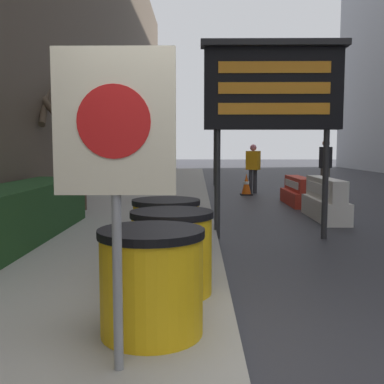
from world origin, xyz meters
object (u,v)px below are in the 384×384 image
object	(u,v)px
jersey_barrier_white	(325,201)
jersey_barrier_red_striped	(299,192)
barrel_drum_middle	(172,252)
warning_sign	(115,144)
traffic_cone_near	(246,185)
pedestrian_passerby	(326,162)
barrel_drum_back	(166,233)
message_board	(273,89)
barrel_drum_foreground	(152,281)
pedestrian_worker	(253,165)
traffic_light_near_curb	(215,125)

from	to	relation	value
jersey_barrier_white	jersey_barrier_red_striped	size ratio (longest dim) A/B	1.03
barrel_drum_middle	warning_sign	bearing A→B (deg)	-99.25
traffic_cone_near	pedestrian_passerby	distance (m)	2.77
traffic_cone_near	barrel_drum_back	bearing A→B (deg)	-101.61
message_board	jersey_barrier_red_striped	size ratio (longest dim) A/B	1.59
barrel_drum_foreground	message_board	bearing A→B (deg)	69.80
message_board	pedestrian_worker	xyz separation A→B (m)	(0.65, 7.81, -1.52)
barrel_drum_middle	jersey_barrier_white	xyz separation A→B (m)	(3.01, 5.50, -0.16)
message_board	jersey_barrier_white	xyz separation A→B (m)	(1.52, 2.14, -2.11)
barrel_drum_middle	traffic_light_near_curb	xyz separation A→B (m)	(0.96, 14.36, 1.93)
barrel_drum_back	pedestrian_passerby	xyz separation A→B (m)	(4.63, 9.87, 0.53)
barrel_drum_foreground	barrel_drum_middle	world-z (taller)	same
message_board	jersey_barrier_red_striped	world-z (taller)	message_board
warning_sign	message_board	xyz separation A→B (m)	(1.74, 4.87, 0.95)
pedestrian_worker	pedestrian_passerby	world-z (taller)	pedestrian_passerby
barrel_drum_back	traffic_cone_near	size ratio (longest dim) A/B	1.12
message_board	traffic_cone_near	bearing A→B (deg)	87.10
barrel_drum_foreground	traffic_cone_near	size ratio (longest dim) A/B	1.12
jersey_barrier_white	jersey_barrier_red_striped	xyz separation A→B (m)	(-0.00, 2.55, -0.06)
barrel_drum_foreground	barrel_drum_back	bearing A→B (deg)	90.74
jersey_barrier_white	jersey_barrier_red_striped	bearing A→B (deg)	90.00
pedestrian_passerby	barrel_drum_foreground	bearing A→B (deg)	-166.71
barrel_drum_middle	message_board	xyz separation A→B (m)	(1.49, 3.35, 1.96)
barrel_drum_foreground	jersey_barrier_red_striped	world-z (taller)	barrel_drum_foreground
barrel_drum_back	traffic_cone_near	bearing A→B (deg)	78.39
message_board	pedestrian_passerby	world-z (taller)	message_board
barrel_drum_back	pedestrian_worker	xyz separation A→B (m)	(2.26, 10.21, 0.43)
barrel_drum_foreground	message_board	xyz separation A→B (m)	(1.58, 4.30, 1.96)
barrel_drum_back	barrel_drum_middle	bearing A→B (deg)	-82.79
barrel_drum_back	warning_sign	world-z (taller)	warning_sign
pedestrian_worker	pedestrian_passerby	bearing A→B (deg)	-156.92
barrel_drum_foreground	pedestrian_worker	world-z (taller)	pedestrian_worker
jersey_barrier_white	pedestrian_worker	xyz separation A→B (m)	(-0.87, 5.66, 0.59)
message_board	traffic_cone_near	world-z (taller)	message_board
pedestrian_worker	traffic_cone_near	bearing A→B (deg)	95.85
barrel_drum_foreground	jersey_barrier_red_striped	distance (m)	9.52
barrel_drum_foreground	traffic_cone_near	xyz separation A→B (m)	(1.95, 11.50, -0.21)
barrel_drum_back	traffic_cone_near	world-z (taller)	barrel_drum_back
warning_sign	jersey_barrier_white	world-z (taller)	warning_sign
traffic_light_near_curb	pedestrian_passerby	distance (m)	5.20
barrel_drum_foreground	pedestrian_passerby	world-z (taller)	pedestrian_passerby
barrel_drum_foreground	barrel_drum_middle	xyz separation A→B (m)	(0.10, 0.95, 0.00)
warning_sign	jersey_barrier_red_striped	world-z (taller)	warning_sign
jersey_barrier_white	pedestrian_passerby	world-z (taller)	pedestrian_passerby
message_board	pedestrian_worker	size ratio (longest dim) A/B	1.96
barrel_drum_middle	jersey_barrier_red_striped	size ratio (longest dim) A/B	0.38
barrel_drum_back	pedestrian_worker	distance (m)	10.46
barrel_drum_middle	pedestrian_passerby	world-z (taller)	pedestrian_passerby
barrel_drum_foreground	traffic_light_near_curb	xyz separation A→B (m)	(1.06, 15.31, 1.93)
barrel_drum_middle	traffic_light_near_curb	size ratio (longest dim) A/B	0.23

